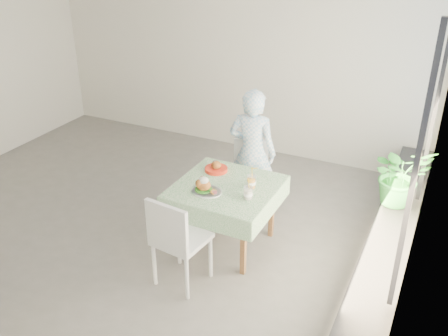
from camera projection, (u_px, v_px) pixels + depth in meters
The scene contains 14 objects.
floor at pixel (144, 219), 6.03m from camera, with size 6.00×6.00×0.00m, color #5B5856.
wall_back at pixel (232, 57), 7.41m from camera, with size 6.00×0.02×2.80m, color silver.
wall_right at pixel (428, 162), 4.24m from camera, with size 0.02×5.00×2.80m, color silver.
window_pane at pixel (430, 135), 4.14m from camera, with size 0.01×4.80×2.18m, color #D1E0F9.
window_ledge at pixel (384, 265), 4.83m from camera, with size 0.40×4.80×0.50m, color black.
cafe_table at pixel (226, 209), 5.36m from camera, with size 1.06×1.06×0.74m.
chair_far at pixel (249, 191), 6.09m from camera, with size 0.53×0.53×0.88m.
chair_near at pixel (181, 256), 4.87m from camera, with size 0.51×0.51×0.98m.
diner at pixel (252, 153), 5.86m from camera, with size 0.57×0.38×1.57m, color #8CBFE0.
main_dish at pixel (205, 187), 5.09m from camera, with size 0.32×0.32×0.17m.
juice_cup_orange at pixel (251, 182), 5.17m from camera, with size 0.10×0.10×0.28m.
juice_cup_lemonade at pixel (248, 193), 4.97m from camera, with size 0.09×0.09×0.27m.
second_dish at pixel (216, 168), 5.52m from camera, with size 0.25×0.25×0.12m.
potted_plant at pixel (400, 175), 5.25m from camera, with size 0.60×0.52×0.67m, color #2A802A.
Camera 1 is at (3.09, -4.18, 3.26)m, focal length 40.00 mm.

